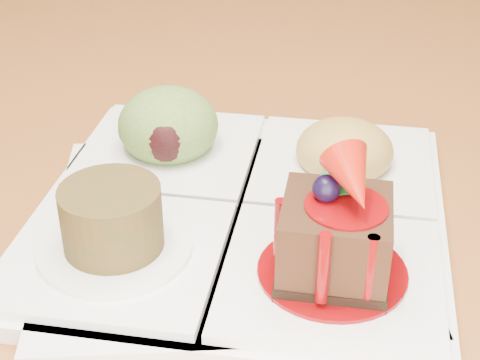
{
  "coord_description": "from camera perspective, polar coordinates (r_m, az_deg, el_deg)",
  "views": [
    {
      "loc": [
        -0.02,
        -0.7,
        1.04
      ],
      "look_at": [
        -0.01,
        -0.28,
        0.79
      ],
      "focal_mm": 55.0,
      "sensor_mm": 36.0,
      "label": 1
    }
  ],
  "objects": [
    {
      "name": "sampler_plate",
      "position": [
        0.49,
        -0.14,
        -1.1
      ],
      "size": [
        0.32,
        0.32,
        0.1
      ],
      "rotation": [
        0.0,
        0.0,
        -0.19
      ],
      "color": "white",
      "rests_on": "dining_table"
    },
    {
      "name": "second_plate",
      "position": [
        0.49,
        -0.97,
        -3.95
      ],
      "size": [
        0.24,
        0.24,
        0.01
      ],
      "primitive_type": "cube",
      "rotation": [
        0.0,
        0.0,
        0.04
      ],
      "color": "white",
      "rests_on": "dining_table"
    },
    {
      "name": "dining_table",
      "position": [
        0.78,
        0.15,
        4.55
      ],
      "size": [
        1.0,
        1.8,
        0.75
      ],
      "color": "brown",
      "rests_on": "ground"
    }
  ]
}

